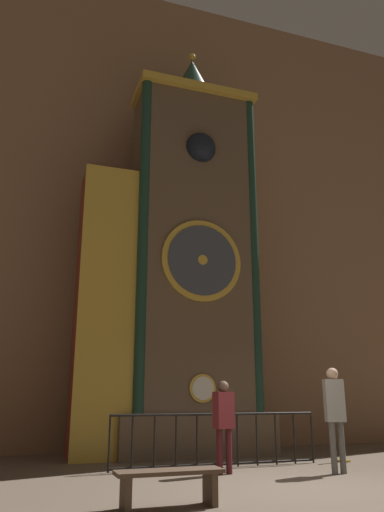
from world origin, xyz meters
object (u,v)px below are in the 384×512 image
Objects in this scene: visitor_far at (335,408)px; stanchion_post at (343,446)px; clock_tower at (177,264)px; visitor_bench at (169,480)px; visitor_near at (224,417)px.

visitor_far reaches higher than stanchion_post.
clock_tower is at bearing 137.90° from visitor_far.
stanchion_post is 0.70× the size of visitor_bench.
visitor_near is at bearing -89.14° from clock_tower.
visitor_far is (1.98, -3.44, -3.42)m from clock_tower.
stanchion_post is (3.05, 0.81, -0.65)m from visitor_near.
stanchion_post is at bearing 70.03° from visitor_far.
visitor_far is 1.92× the size of stanchion_post.
visitor_far reaches higher than visitor_bench.
visitor_near is 1.17× the size of visitor_bench.
visitor_far is 1.98m from stanchion_post.
visitor_far is at bearing -27.11° from visitor_near.
visitor_near is 0.87× the size of visitor_far.
stanchion_post reaches higher than visitor_bench.
visitor_near is at bearing 53.60° from visitor_bench.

